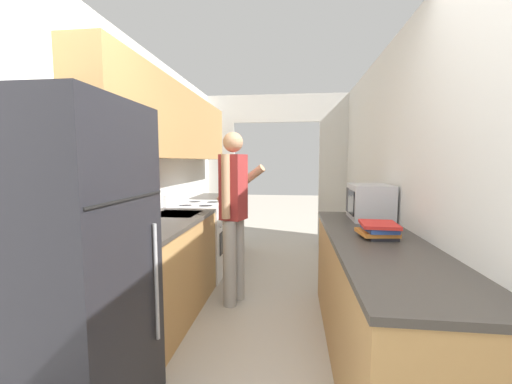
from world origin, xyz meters
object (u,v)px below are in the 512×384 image
object	(u,v)px
range_oven	(200,238)
person	(234,213)
refrigerator	(71,270)
microwave	(370,202)
book_stack	(378,230)

from	to	relation	value
range_oven	person	world-z (taller)	person
refrigerator	microwave	bearing A→B (deg)	38.95
microwave	book_stack	bearing A→B (deg)	-98.20
person	range_oven	bearing A→B (deg)	55.57
refrigerator	range_oven	bearing A→B (deg)	90.58
refrigerator	book_stack	bearing A→B (deg)	24.13
person	microwave	size ratio (longest dim) A/B	3.73
refrigerator	microwave	world-z (taller)	refrigerator
book_stack	refrigerator	bearing A→B (deg)	-155.87
refrigerator	person	bearing A→B (deg)	70.57
refrigerator	person	size ratio (longest dim) A/B	1.01
range_oven	microwave	distance (m)	2.09
range_oven	book_stack	xyz separation A→B (m)	(1.73, -1.53, 0.49)
refrigerator	book_stack	distance (m)	1.87
refrigerator	book_stack	world-z (taller)	refrigerator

